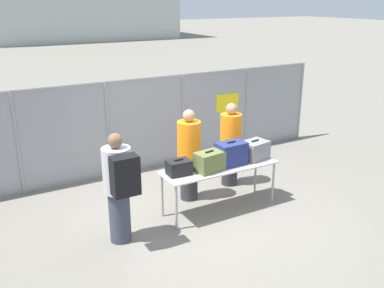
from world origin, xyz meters
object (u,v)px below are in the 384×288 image
traveler_hooded (119,185)px  security_worker_far (230,143)px  security_worker_near (189,154)px  utility_trailer (153,121)px  suitcase_olive (209,162)px  suitcase_grey (255,150)px  suitcase_black (179,167)px  inspection_table (220,170)px  suitcase_navy (231,154)px

traveler_hooded → security_worker_far: traveler_hooded is taller
traveler_hooded → security_worker_near: size_ratio=1.01×
security_worker_near → utility_trailer: security_worker_near is taller
utility_trailer → suitcase_olive: bearing=-102.9°
suitcase_grey → utility_trailer: (0.03, 4.34, -0.55)m
suitcase_black → utility_trailer: (1.52, 4.32, -0.51)m
traveler_hooded → security_worker_near: traveler_hooded is taller
suitcase_olive → traveler_hooded: (-1.58, -0.10, -0.02)m
suitcase_black → security_worker_far: size_ratio=0.23×
security_worker_near → traveler_hooded: bearing=22.7°
inspection_table → security_worker_far: security_worker_far is taller
suitcase_navy → utility_trailer: (0.55, 4.37, -0.59)m
utility_trailer → suitcase_navy: bearing=-97.2°
suitcase_navy → utility_trailer: 4.44m
suitcase_navy → security_worker_far: 0.98m
suitcase_olive → utility_trailer: suitcase_olive is taller
suitcase_olive → suitcase_grey: suitcase_olive is taller
inspection_table → security_worker_far: bearing=46.5°
inspection_table → utility_trailer: bearing=80.1°
suitcase_black → suitcase_navy: (0.97, -0.05, 0.08)m
traveler_hooded → security_worker_near: bearing=24.7°
suitcase_grey → security_worker_near: (-0.98, 0.61, -0.09)m
suitcase_grey → security_worker_near: size_ratio=0.31×
suitcase_navy → security_worker_near: security_worker_near is taller
suitcase_grey → utility_trailer: 4.38m
suitcase_black → security_worker_far: 1.69m
security_worker_near → inspection_table: bearing=107.8°
suitcase_black → suitcase_navy: suitcase_navy is taller
suitcase_grey → traveler_hooded: (-2.57, -0.18, -0.02)m
suitcase_grey → inspection_table: bearing=-178.6°
suitcase_black → utility_trailer: suitcase_black is taller
suitcase_olive → security_worker_far: (1.01, 0.86, -0.11)m
inspection_table → suitcase_olive: 0.35m
inspection_table → utility_trailer: 4.44m
security_worker_far → inspection_table: bearing=65.1°
suitcase_grey → traveler_hooded: bearing=-175.9°
suitcase_olive → suitcase_grey: (0.99, 0.09, -0.00)m
suitcase_black → traveler_hooded: (-1.08, -0.21, 0.02)m
security_worker_far → security_worker_near: bearing=28.2°
suitcase_olive → traveler_hooded: traveler_hooded is taller
inspection_table → security_worker_near: security_worker_near is taller
traveler_hooded → utility_trailer: traveler_hooded is taller
suitcase_black → suitcase_navy: bearing=-3.2°
suitcase_black → suitcase_grey: suitcase_grey is taller
suitcase_black → suitcase_grey: (1.49, -0.03, 0.04)m
inspection_table → utility_trailer: (0.76, 4.36, -0.33)m
security_worker_near → security_worker_far: size_ratio=1.03×
suitcase_olive → traveler_hooded: bearing=-176.5°
inspection_table → security_worker_far: 1.10m
suitcase_grey → security_worker_near: bearing=148.1°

